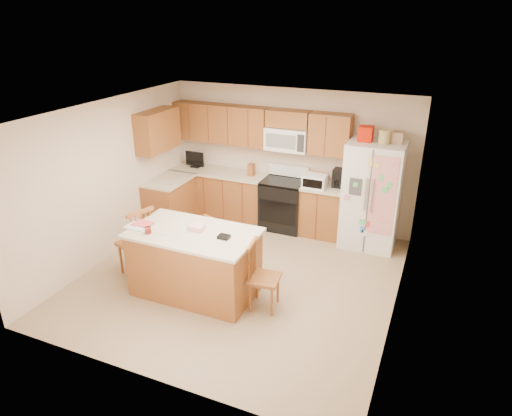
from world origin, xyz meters
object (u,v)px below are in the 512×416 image
at_px(refrigerator, 372,194).
at_px(stove, 284,203).
at_px(windsor_chair_right, 262,278).
at_px(island, 195,262).
at_px(windsor_chair_left, 137,243).
at_px(windsor_chair_back, 219,242).

bearing_deg(refrigerator, stove, 177.70).
bearing_deg(windsor_chair_right, island, -178.18).
relative_size(stove, windsor_chair_left, 1.04).
relative_size(refrigerator, island, 1.12).
distance_m(windsor_chair_left, windsor_chair_right, 2.06).
xyz_separation_m(refrigerator, windsor_chair_right, (-0.98, -2.41, -0.47)).
height_order(island, windsor_chair_left, windsor_chair_left).
distance_m(windsor_chair_left, windsor_chair_back, 1.23).
relative_size(windsor_chair_left, windsor_chair_right, 1.13).
bearing_deg(windsor_chair_right, refrigerator, 67.97).
bearing_deg(refrigerator, windsor_chair_left, -142.46).
xyz_separation_m(stove, refrigerator, (1.57, -0.06, 0.45)).
distance_m(island, windsor_chair_back, 0.78).
height_order(refrigerator, windsor_chair_left, refrigerator).
relative_size(island, windsor_chair_back, 2.07).
distance_m(windsor_chair_back, windsor_chair_right, 1.28).
bearing_deg(windsor_chair_back, island, -87.94).
bearing_deg(refrigerator, windsor_chair_right, -112.03).
height_order(refrigerator, windsor_chair_right, refrigerator).
xyz_separation_m(windsor_chair_left, windsor_chair_right, (2.06, -0.08, -0.06)).
bearing_deg(windsor_chair_back, windsor_chair_left, -146.80).
bearing_deg(stove, windsor_chair_right, -76.50).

